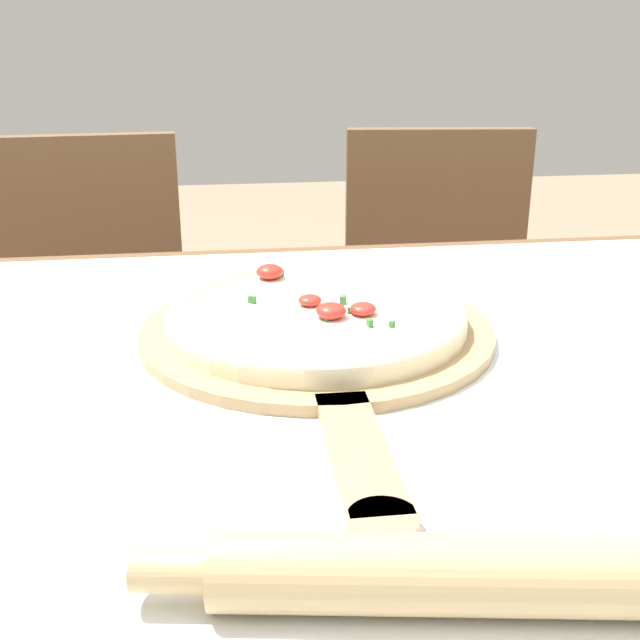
{
  "coord_description": "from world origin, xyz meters",
  "views": [
    {
      "loc": [
        -0.08,
        -0.65,
        1.1
      ],
      "look_at": [
        0.02,
        0.11,
        0.81
      ],
      "focal_mm": 45.0,
      "sensor_mm": 36.0,
      "label": 1
    }
  ],
  "objects_px": {
    "chair_right": "(438,318)",
    "pizza": "(316,314)",
    "pizza_peel": "(319,338)",
    "rolling_pin": "(498,575)",
    "chair_left": "(90,335)"
  },
  "relations": [
    {
      "from": "chair_right",
      "to": "pizza",
      "type": "bearing_deg",
      "value": -109.5
    },
    {
      "from": "pizza",
      "to": "chair_right",
      "type": "distance_m",
      "value": 0.85
    },
    {
      "from": "pizza_peel",
      "to": "pizza",
      "type": "xyz_separation_m",
      "value": [
        -0.0,
        0.02,
        0.02
      ]
    },
    {
      "from": "rolling_pin",
      "to": "chair_right",
      "type": "relative_size",
      "value": 0.47
    },
    {
      "from": "pizza",
      "to": "chair_left",
      "type": "bearing_deg",
      "value": 116.43
    },
    {
      "from": "chair_right",
      "to": "chair_left",
      "type": "bearing_deg",
      "value": -173.8
    },
    {
      "from": "rolling_pin",
      "to": "chair_right",
      "type": "bearing_deg",
      "value": 75.5
    },
    {
      "from": "chair_right",
      "to": "rolling_pin",
      "type": "bearing_deg",
      "value": -98.27
    },
    {
      "from": "pizza",
      "to": "rolling_pin",
      "type": "bearing_deg",
      "value": -83.52
    },
    {
      "from": "pizza_peel",
      "to": "chair_right",
      "type": "xyz_separation_m",
      "value": [
        0.35,
        0.74,
        -0.27
      ]
    },
    {
      "from": "pizza_peel",
      "to": "chair_right",
      "type": "bearing_deg",
      "value": 64.88
    },
    {
      "from": "chair_left",
      "to": "chair_right",
      "type": "relative_size",
      "value": 1.0
    },
    {
      "from": "pizza_peel",
      "to": "pizza",
      "type": "bearing_deg",
      "value": 90.07
    },
    {
      "from": "pizza",
      "to": "chair_left",
      "type": "distance_m",
      "value": 0.86
    },
    {
      "from": "pizza",
      "to": "chair_right",
      "type": "relative_size",
      "value": 0.36
    }
  ]
}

